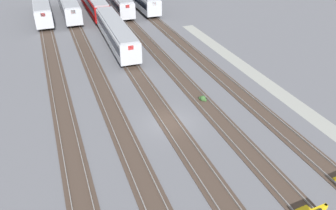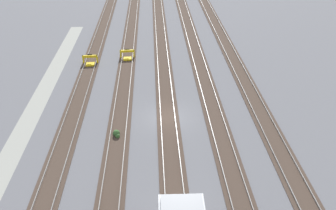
# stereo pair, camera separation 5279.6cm
# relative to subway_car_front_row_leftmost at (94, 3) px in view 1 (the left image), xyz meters

# --- Properties ---
(ground_plane) EXTENTS (400.00, 400.00, 0.00)m
(ground_plane) POSITION_rel_subway_car_front_row_leftmost_xyz_m (-40.66, 0.04, -2.04)
(ground_plane) COLOR slate
(service_walkway) EXTENTS (54.00, 2.00, 0.01)m
(service_walkway) POSITION_rel_subway_car_front_row_leftmost_xyz_m (-40.66, -13.87, -2.04)
(service_walkway) COLOR #9E9E93
(service_walkway) RESTS_ON ground
(rail_track_nearest) EXTENTS (90.00, 2.23, 0.21)m
(rail_track_nearest) POSITION_rel_subway_car_front_row_leftmost_xyz_m (-40.66, -9.55, -2.00)
(rail_track_nearest) COLOR #47382D
(rail_track_nearest) RESTS_ON ground
(rail_track_near_inner) EXTENTS (90.00, 2.23, 0.21)m
(rail_track_near_inner) POSITION_rel_subway_car_front_row_leftmost_xyz_m (-40.66, -4.75, -2.00)
(rail_track_near_inner) COLOR #47382D
(rail_track_near_inner) RESTS_ON ground
(rail_track_middle) EXTENTS (90.00, 2.24, 0.21)m
(rail_track_middle) POSITION_rel_subway_car_front_row_leftmost_xyz_m (-40.66, 0.04, -2.00)
(rail_track_middle) COLOR #47382D
(rail_track_middle) RESTS_ON ground
(rail_track_far_inner) EXTENTS (90.00, 2.23, 0.21)m
(rail_track_far_inner) POSITION_rel_subway_car_front_row_leftmost_xyz_m (-40.66, 4.84, -2.00)
(rail_track_far_inner) COLOR #47382D
(rail_track_far_inner) RESTS_ON ground
(rail_track_farthest) EXTENTS (90.00, 2.23, 0.21)m
(rail_track_farthest) POSITION_rel_subway_car_front_row_leftmost_xyz_m (-40.66, 9.64, -2.00)
(rail_track_farthest) COLOR #47382D
(rail_track_farthest) RESTS_ON ground
(subway_car_front_row_leftmost) EXTENTS (18.00, 2.85, 3.70)m
(subway_car_front_row_leftmost) POSITION_rel_subway_car_front_row_leftmost_xyz_m (0.00, 0.00, 0.00)
(subway_car_front_row_leftmost) COLOR #A80F0F
(subway_car_front_row_leftmost) RESTS_ON ground
(subway_car_front_row_left_inner) EXTENTS (18.06, 3.23, 3.70)m
(subway_car_front_row_left_inner) POSITION_rel_subway_car_front_row_leftmost_xyz_m (0.35, -4.69, 0.00)
(subway_car_front_row_left_inner) COLOR silver
(subway_car_front_row_left_inner) RESTS_ON ground
(subway_car_front_row_centre) EXTENTS (18.03, 3.01, 3.70)m
(subway_car_front_row_centre) POSITION_rel_subway_car_front_row_leftmost_xyz_m (0.27, 4.78, 0.00)
(subway_car_front_row_centre) COLOR silver
(subway_car_front_row_centre) RESTS_ON ground
(subway_car_front_row_right_inner) EXTENTS (18.05, 3.16, 3.70)m
(subway_car_front_row_right_inner) POSITION_rel_subway_car_front_row_leftmost_xyz_m (-18.68, 0.03, 0.00)
(subway_car_front_row_right_inner) COLOR silver
(subway_car_front_row_right_inner) RESTS_ON ground
(subway_car_front_row_rightmost) EXTENTS (18.02, 2.94, 3.70)m
(subway_car_front_row_rightmost) POSITION_rel_subway_car_front_row_leftmost_xyz_m (0.29, 9.64, 0.00)
(subway_car_front_row_rightmost) COLOR silver
(subway_car_front_row_rightmost) RESTS_ON ground
(weed_clump) EXTENTS (0.92, 0.70, 0.64)m
(weed_clump) POSITION_rel_subway_car_front_row_leftmost_xyz_m (-37.97, -4.89, -1.80)
(weed_clump) COLOR #38602D
(weed_clump) RESTS_ON ground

